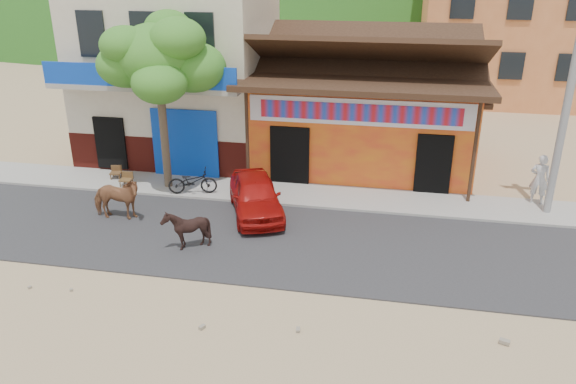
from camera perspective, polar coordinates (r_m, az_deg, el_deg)
name	(u,v)px	position (r m, az deg, el deg)	size (l,w,h in m)	color
ground	(254,287)	(14.31, -3.51, -9.65)	(120.00, 120.00, 0.00)	#9E825B
road	(275,241)	(16.41, -1.37, -5.04)	(60.00, 5.00, 0.04)	#28282B
sidewalk	(296,194)	(19.50, 0.80, -0.25)	(60.00, 2.00, 0.12)	gray
dance_club	(364,119)	(22.50, 7.71, 7.36)	(8.00, 6.00, 3.60)	orange
cafe_building	(181,69)	(23.72, -10.86, 12.16)	(7.00, 6.00, 7.00)	beige
tree	(161,103)	(19.66, -12.73, 8.77)	(3.00, 3.00, 6.00)	#2D721E
utility_pole	(570,88)	(18.74, 26.76, 9.42)	(0.24, 0.24, 8.00)	gray
cow_tan	(116,199)	(18.26, -17.04, -0.66)	(0.74, 1.63, 1.38)	#8F5A39
cow_dark	(186,229)	(15.99, -10.29, -3.72)	(0.96, 1.08, 1.19)	black
red_car	(256,195)	(17.91, -3.32, -0.33)	(1.48, 3.69, 1.26)	#A10E0B
scooter	(193,181)	(19.57, -9.68, 1.07)	(0.58, 1.67, 0.88)	black
pedestrian	(540,179)	(20.17, 24.19, 1.22)	(0.61, 0.40, 1.68)	silver
cafe_chair_left	(125,174)	(20.80, -16.20, 1.78)	(0.41, 0.41, 0.88)	#4F381A
cafe_chair_right	(115,167)	(21.62, -17.15, 2.41)	(0.39, 0.39, 0.84)	#4E341A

